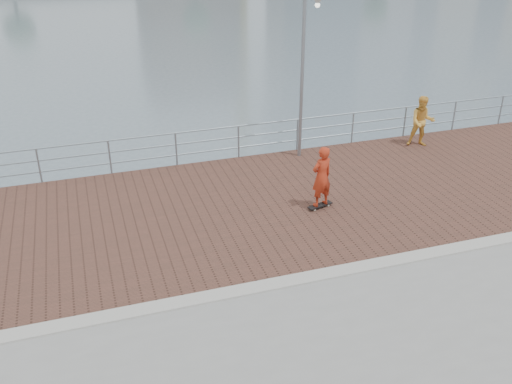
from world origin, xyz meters
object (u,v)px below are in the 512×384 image
object	(u,v)px
street_lamp	(309,38)
bystander	(422,122)
skateboarder	(322,177)
guardrail	(208,142)

from	to	relation	value
street_lamp	bystander	distance (m)	5.24
street_lamp	skateboarder	xyz separation A→B (m)	(-0.81, -3.14, -2.98)
bystander	skateboarder	bearing A→B (deg)	-125.66
skateboarder	street_lamp	bearing A→B (deg)	-119.98
guardrail	skateboarder	distance (m)	4.59
guardrail	bystander	xyz separation A→B (m)	(7.23, -0.96, 0.20)
street_lamp	guardrail	bearing A→B (deg)	163.04
street_lamp	bystander	bearing A→B (deg)	-0.77
skateboarder	guardrail	bearing A→B (deg)	-77.43
skateboarder	bystander	bearing A→B (deg)	-164.29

